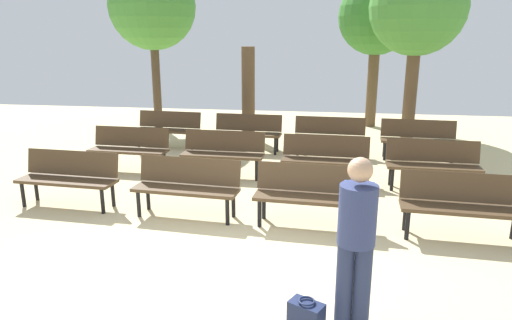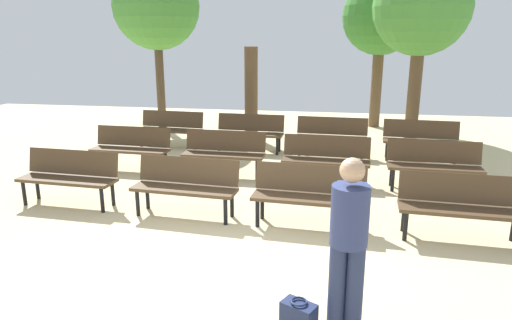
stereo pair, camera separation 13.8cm
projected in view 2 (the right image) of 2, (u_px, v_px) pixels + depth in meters
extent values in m
plane|color=beige|center=(213.00, 270.00, 5.35)|extent=(24.00, 24.00, 0.00)
cube|color=#4C3823|center=(67.00, 180.00, 7.30)|extent=(1.62, 0.53, 0.05)
cube|color=#4C3823|center=(73.00, 162.00, 7.42)|extent=(1.60, 0.21, 0.40)
cylinder|color=black|center=(24.00, 193.00, 7.36)|extent=(0.06, 0.06, 0.40)
cylinder|color=black|center=(102.00, 200.00, 7.05)|extent=(0.06, 0.06, 0.40)
cylinder|color=black|center=(38.00, 187.00, 7.66)|extent=(0.06, 0.06, 0.40)
cylinder|color=black|center=(113.00, 193.00, 7.35)|extent=(0.06, 0.06, 0.40)
cube|color=#4C3823|center=(184.00, 189.00, 6.84)|extent=(1.63, 0.56, 0.05)
cube|color=#4C3823|center=(189.00, 170.00, 6.97)|extent=(1.60, 0.24, 0.40)
cylinder|color=black|center=(138.00, 203.00, 6.92)|extent=(0.06, 0.06, 0.40)
cylinder|color=black|center=(225.00, 212.00, 6.59)|extent=(0.06, 0.06, 0.40)
cylinder|color=black|center=(148.00, 196.00, 7.22)|extent=(0.06, 0.06, 0.40)
cylinder|color=black|center=(232.00, 204.00, 6.89)|extent=(0.06, 0.06, 0.40)
cube|color=#4C3823|center=(308.00, 199.00, 6.45)|extent=(1.62, 0.54, 0.05)
cube|color=#4C3823|center=(310.00, 178.00, 6.57)|extent=(1.60, 0.22, 0.40)
cylinder|color=black|center=(257.00, 214.00, 6.51)|extent=(0.06, 0.06, 0.40)
cylinder|color=black|center=(357.00, 222.00, 6.20)|extent=(0.06, 0.06, 0.40)
cylinder|color=black|center=(262.00, 206.00, 6.81)|extent=(0.06, 0.06, 0.40)
cylinder|color=black|center=(358.00, 214.00, 6.50)|extent=(0.06, 0.06, 0.40)
cube|color=#4C3823|center=(461.00, 211.00, 6.01)|extent=(1.62, 0.53, 0.05)
cube|color=#4C3823|center=(461.00, 188.00, 6.13)|extent=(1.60, 0.21, 0.40)
cylinder|color=black|center=(405.00, 226.00, 6.07)|extent=(0.06, 0.06, 0.40)
cylinder|color=black|center=(404.00, 217.00, 6.37)|extent=(0.06, 0.06, 0.40)
cube|color=#4C3823|center=(130.00, 150.00, 9.23)|extent=(1.62, 0.51, 0.05)
cube|color=#4C3823|center=(134.00, 136.00, 9.36)|extent=(1.60, 0.19, 0.40)
cylinder|color=black|center=(95.00, 161.00, 9.29)|extent=(0.06, 0.06, 0.40)
cylinder|color=black|center=(159.00, 165.00, 9.00)|extent=(0.06, 0.06, 0.40)
cylinder|color=black|center=(104.00, 157.00, 9.59)|extent=(0.06, 0.06, 0.40)
cylinder|color=black|center=(166.00, 161.00, 9.30)|extent=(0.06, 0.06, 0.40)
cube|color=#4C3823|center=(223.00, 155.00, 8.84)|extent=(1.61, 0.48, 0.05)
cube|color=#4C3823|center=(226.00, 141.00, 8.97)|extent=(1.60, 0.16, 0.40)
cylinder|color=black|center=(187.00, 167.00, 8.88)|extent=(0.06, 0.06, 0.40)
cylinder|color=black|center=(257.00, 171.00, 8.62)|extent=(0.06, 0.06, 0.40)
cylinder|color=black|center=(192.00, 162.00, 9.19)|extent=(0.06, 0.06, 0.40)
cylinder|color=black|center=(260.00, 166.00, 8.92)|extent=(0.06, 0.06, 0.40)
cube|color=#4C3823|center=(325.00, 161.00, 8.38)|extent=(1.62, 0.51, 0.05)
cube|color=#4C3823|center=(327.00, 146.00, 8.51)|extent=(1.60, 0.19, 0.40)
cylinder|color=black|center=(286.00, 173.00, 8.44)|extent=(0.06, 0.06, 0.40)
cylinder|color=black|center=(364.00, 178.00, 8.15)|extent=(0.06, 0.06, 0.40)
cylinder|color=black|center=(289.00, 169.00, 8.74)|extent=(0.06, 0.06, 0.40)
cylinder|color=black|center=(364.00, 173.00, 8.45)|extent=(0.06, 0.06, 0.40)
cube|color=#4C3823|center=(434.00, 168.00, 7.98)|extent=(1.61, 0.48, 0.05)
cube|color=#4C3823|center=(434.00, 151.00, 8.11)|extent=(1.60, 0.16, 0.40)
cylinder|color=black|center=(393.00, 180.00, 8.02)|extent=(0.06, 0.06, 0.40)
cylinder|color=black|center=(478.00, 185.00, 7.76)|extent=(0.06, 0.06, 0.40)
cylinder|color=black|center=(391.00, 175.00, 8.33)|extent=(0.06, 0.06, 0.40)
cylinder|color=black|center=(473.00, 180.00, 8.06)|extent=(0.06, 0.06, 0.40)
cube|color=#4C3823|center=(170.00, 130.00, 11.20)|extent=(1.63, 0.55, 0.05)
cube|color=#4C3823|center=(173.00, 119.00, 11.33)|extent=(1.60, 0.24, 0.40)
cylinder|color=black|center=(141.00, 139.00, 11.28)|extent=(0.06, 0.06, 0.40)
cylinder|color=black|center=(194.00, 142.00, 10.95)|extent=(0.06, 0.06, 0.40)
cylinder|color=black|center=(147.00, 137.00, 11.58)|extent=(0.06, 0.06, 0.40)
cylinder|color=black|center=(199.00, 139.00, 11.25)|extent=(0.06, 0.06, 0.40)
cube|color=#4C3823|center=(249.00, 134.00, 10.76)|extent=(1.62, 0.50, 0.05)
cube|color=#4C3823|center=(251.00, 122.00, 10.88)|extent=(1.60, 0.18, 0.40)
cylinder|color=black|center=(219.00, 144.00, 10.80)|extent=(0.06, 0.06, 0.40)
cylinder|color=black|center=(277.00, 146.00, 10.52)|extent=(0.06, 0.06, 0.40)
cylinder|color=black|center=(223.00, 141.00, 11.11)|extent=(0.06, 0.06, 0.40)
cylinder|color=black|center=(279.00, 143.00, 10.83)|extent=(0.06, 0.06, 0.40)
cube|color=#4C3823|center=(331.00, 138.00, 10.34)|extent=(1.62, 0.51, 0.05)
cube|color=#4C3823|center=(332.00, 126.00, 10.46)|extent=(1.60, 0.19, 0.40)
cylinder|color=black|center=(299.00, 148.00, 10.39)|extent=(0.06, 0.06, 0.40)
cylinder|color=black|center=(362.00, 151.00, 10.10)|extent=(0.06, 0.06, 0.40)
cylinder|color=black|center=(301.00, 145.00, 10.69)|extent=(0.06, 0.06, 0.40)
cylinder|color=black|center=(362.00, 148.00, 10.40)|extent=(0.06, 0.06, 0.40)
cube|color=#4C3823|center=(421.00, 142.00, 9.96)|extent=(1.62, 0.54, 0.05)
cube|color=#4C3823|center=(421.00, 129.00, 10.08)|extent=(1.60, 0.22, 0.40)
cylinder|color=black|center=(387.00, 152.00, 10.02)|extent=(0.06, 0.06, 0.40)
cylinder|color=black|center=(455.00, 156.00, 9.71)|extent=(0.06, 0.06, 0.40)
cylinder|color=black|center=(387.00, 149.00, 10.32)|extent=(0.06, 0.06, 0.40)
cylinder|color=black|center=(453.00, 152.00, 10.01)|extent=(0.06, 0.06, 0.40)
cylinder|color=brown|center=(251.00, 94.00, 11.95)|extent=(0.35, 0.35, 2.41)
cylinder|color=#4C3A28|center=(160.00, 82.00, 13.42)|extent=(0.24, 0.24, 2.76)
sphere|color=#478E38|center=(156.00, 6.00, 12.87)|extent=(2.45, 2.45, 2.45)
cylinder|color=brown|center=(414.00, 91.00, 11.51)|extent=(0.32, 0.32, 2.65)
sphere|color=#478E38|center=(422.00, 7.00, 10.99)|extent=(2.34, 2.34, 2.34)
cylinder|color=brown|center=(376.00, 84.00, 13.63)|extent=(0.32, 0.32, 2.57)
sphere|color=#387A2D|center=(381.00, 16.00, 13.12)|extent=(2.21, 2.21, 2.21)
cylinder|color=navy|center=(355.00, 288.00, 4.16)|extent=(0.16, 0.16, 0.85)
cylinder|color=navy|center=(337.00, 286.00, 4.20)|extent=(0.16, 0.16, 0.85)
cylinder|color=navy|center=(350.00, 216.00, 4.00)|extent=(0.37, 0.37, 0.55)
sphere|color=tan|center=(352.00, 170.00, 3.89)|extent=(0.22, 0.22, 0.22)
cube|color=blue|center=(351.00, 203.00, 4.24)|extent=(0.29, 0.20, 0.36)
cube|color=#192347|center=(299.00, 316.00, 4.24)|extent=(0.37, 0.31, 0.26)
torus|color=#192347|center=(299.00, 302.00, 4.21)|extent=(0.16, 0.16, 0.02)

